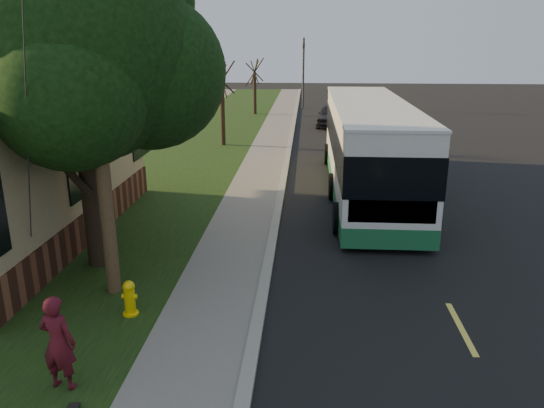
{
  "coord_description": "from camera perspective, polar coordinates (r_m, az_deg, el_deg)",
  "views": [
    {
      "loc": [
        0.91,
        -9.41,
        5.43
      ],
      "look_at": [
        0.07,
        3.13,
        1.5
      ],
      "focal_mm": 35.0,
      "sensor_mm": 36.0,
      "label": 1
    }
  ],
  "objects": [
    {
      "name": "sidewalk",
      "position": [
        20.23,
        -1.73,
        1.91
      ],
      "size": [
        2.0,
        80.0,
        0.08
      ],
      "primitive_type": "cube",
      "color": "slate",
      "rests_on": "ground"
    },
    {
      "name": "bare_tree_near",
      "position": [
        27.95,
        -5.36,
        10.57
      ],
      "size": [
        1.38,
        1.21,
        4.31
      ],
      "color": "black",
      "rests_on": "grass_verge"
    },
    {
      "name": "leafy_tree",
      "position": [
        13.09,
        -19.74,
        15.24
      ],
      "size": [
        6.3,
        6.0,
        7.8
      ],
      "color": "black",
      "rests_on": "grass_verge"
    },
    {
      "name": "road",
      "position": [
        20.39,
        12.41,
        1.53
      ],
      "size": [
        8.0,
        80.0,
        0.01
      ],
      "primitive_type": "cube",
      "color": "black",
      "rests_on": "ground"
    },
    {
      "name": "skateboarder",
      "position": [
        9.22,
        -22.02,
        -13.66
      ],
      "size": [
        0.64,
        0.47,
        1.62
      ],
      "primitive_type": "imported",
      "rotation": [
        0.0,
        0.0,
        2.99
      ],
      "color": "#4C0F1A",
      "rests_on": "grass_verge"
    },
    {
      "name": "ground",
      "position": [
        10.9,
        -1.51,
        -12.52
      ],
      "size": [
        120.0,
        120.0,
        0.0
      ],
      "primitive_type": "plane",
      "color": "black",
      "rests_on": "ground"
    },
    {
      "name": "fire_hydrant",
      "position": [
        11.22,
        -15.07,
        -9.74
      ],
      "size": [
        0.32,
        0.32,
        0.74
      ],
      "color": "yellow",
      "rests_on": "grass_verge"
    },
    {
      "name": "distant_car",
      "position": [
        34.89,
        6.38,
        9.49
      ],
      "size": [
        2.2,
        4.34,
        1.42
      ],
      "primitive_type": "imported",
      "rotation": [
        0.0,
        0.0,
        -0.13
      ],
      "color": "black",
      "rests_on": "ground"
    },
    {
      "name": "bare_tree_far",
      "position": [
        39.75,
        -1.87,
        12.42
      ],
      "size": [
        1.38,
        1.21,
        4.03
      ],
      "color": "black",
      "rests_on": "grass_verge"
    },
    {
      "name": "traffic_signal",
      "position": [
        43.47,
        3.39,
        14.36
      ],
      "size": [
        0.18,
        0.22,
        5.5
      ],
      "color": "#2D2D30",
      "rests_on": "ground"
    },
    {
      "name": "curb",
      "position": [
        20.16,
        1.1,
        1.92
      ],
      "size": [
        0.25,
        80.0,
        0.12
      ],
      "primitive_type": "cube",
      "color": "gray",
      "rests_on": "ground"
    },
    {
      "name": "grass_verge",
      "position": [
        20.86,
        -11.35,
        2.04
      ],
      "size": [
        5.0,
        80.0,
        0.07
      ],
      "primitive_type": "cube",
      "color": "black",
      "rests_on": "ground"
    },
    {
      "name": "transit_bus",
      "position": [
        19.52,
        10.3,
        6.25
      ],
      "size": [
        2.82,
        12.2,
        3.3
      ],
      "color": "silver",
      "rests_on": "ground"
    },
    {
      "name": "utility_pole",
      "position": [
        11.25,
        -18.63,
        12.41
      ],
      "size": [
        2.86,
        3.21,
        9.07
      ],
      "color": "#473321",
      "rests_on": "ground"
    }
  ]
}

